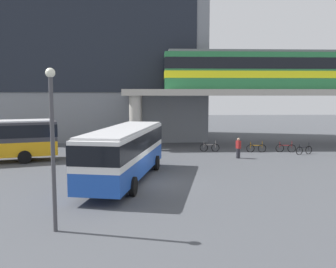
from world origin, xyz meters
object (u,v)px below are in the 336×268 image
at_px(train, 261,70).
at_px(bus_main, 125,149).
at_px(bicycle_silver, 210,148).
at_px(bicycle_black, 304,150).
at_px(pedestrian_waiting_near_stop, 238,149).
at_px(bicycle_orange, 256,148).
at_px(bicycle_red, 286,148).
at_px(station_building, 90,54).

bearing_deg(train, bus_main, -129.71).
xyz_separation_m(bicycle_silver, bicycle_black, (7.97, -1.97, 0.00)).
bearing_deg(pedestrian_waiting_near_stop, train, 62.45).
bearing_deg(bicycle_silver, bus_main, -121.28).
bearing_deg(train, bicycle_silver, -146.18).
bearing_deg(bicycle_silver, bicycle_orange, -8.72).
bearing_deg(bus_main, pedestrian_waiting_near_stop, 41.40).
height_order(bicycle_red, bicycle_orange, same).
distance_m(station_building, bus_main, 25.27).
distance_m(train, bicycle_red, 8.65).
height_order(train, bicycle_orange, train).
bearing_deg(bicycle_black, pedestrian_waiting_near_stop, -164.50).
distance_m(bicycle_red, pedestrian_waiting_near_stop, 5.87).
bearing_deg(bicycle_silver, bicycle_red, -5.98).
distance_m(bicycle_silver, bicycle_black, 8.21).
xyz_separation_m(station_building, bicycle_orange, (16.72, -12.59, -9.66)).
bearing_deg(bicycle_red, train, 103.91).
bearing_deg(train, station_building, 155.98).
xyz_separation_m(bus_main, bicycle_black, (14.85, 9.35, -1.63)).
relative_size(bus_main, bicycle_silver, 6.33).
distance_m(station_building, pedestrian_waiting_near_stop, 23.15).
xyz_separation_m(bicycle_orange, pedestrian_waiting_near_stop, (-2.36, -3.06, 0.42)).
height_order(train, bicycle_silver, train).
xyz_separation_m(bicycle_silver, bicycle_orange, (4.14, -0.63, 0.00)).
distance_m(bus_main, pedestrian_waiting_near_stop, 11.60).
bearing_deg(bus_main, bicycle_orange, 44.13).
bearing_deg(pedestrian_waiting_near_stop, bicycle_black, 15.50).
distance_m(bicycle_red, bicycle_black, 1.71).
bearing_deg(bicycle_black, station_building, 145.88).
bearing_deg(station_building, train, -24.02).
height_order(station_building, train, station_building).
bearing_deg(bus_main, bicycle_red, 37.77).
bearing_deg(bus_main, bicycle_black, 32.19).
relative_size(station_building, bicycle_orange, 14.95).
height_order(station_building, bicycle_orange, station_building).
height_order(bus_main, bicycle_black, bus_main).
xyz_separation_m(bicycle_red, bicycle_silver, (-6.81, 0.71, 0.00)).
height_order(bus_main, bicycle_red, bus_main).
bearing_deg(bicycle_red, bicycle_black, -47.30).
bearing_deg(station_building, pedestrian_waiting_near_stop, -47.46).
bearing_deg(bicycle_black, train, 111.53).
bearing_deg(train, bicycle_orange, -109.24).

